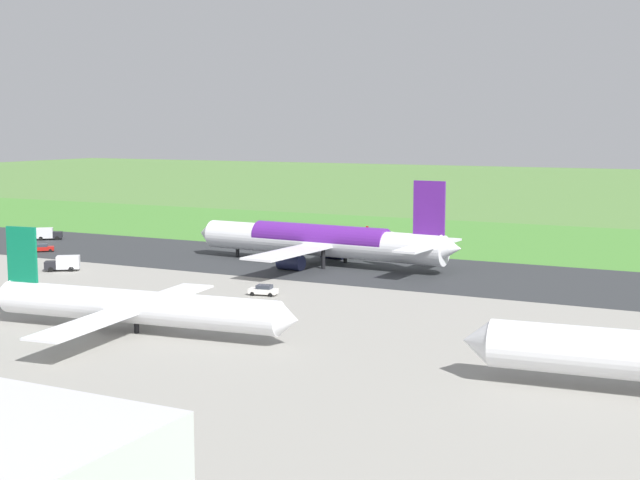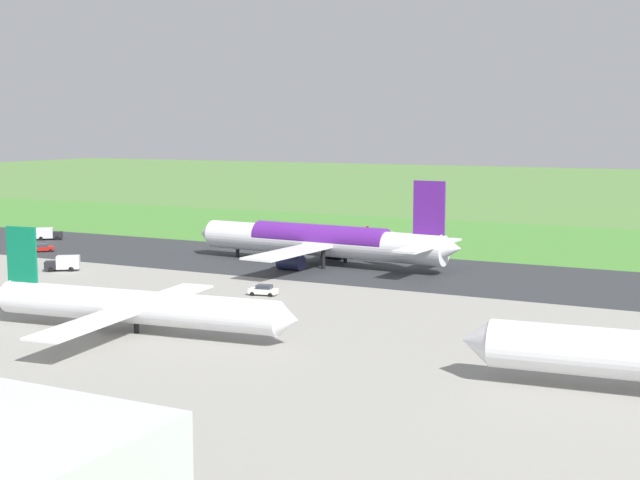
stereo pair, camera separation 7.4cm
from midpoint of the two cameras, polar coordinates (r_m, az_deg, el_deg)
name	(u,v)px [view 1 (the left image)]	position (r m, az deg, el deg)	size (l,w,h in m)	color
ground_plane	(299,263)	(160.43, -1.36, -1.51)	(800.00, 800.00, 0.00)	#547F3D
runway_asphalt	(299,263)	(160.43, -1.36, -1.50)	(600.00, 34.11, 0.06)	#2D3033
apron_concrete	(121,315)	(119.46, -12.80, -4.76)	(440.00, 110.00, 0.05)	gray
grass_verge_foreground	(389,237)	(198.93, 4.49, 0.21)	(600.00, 80.00, 0.04)	#478534
airliner_main	(322,241)	(157.69, 0.11, -0.06)	(54.14, 44.29, 15.88)	white
airliner_parked_mid	(134,306)	(108.15, -11.97, -4.21)	(42.15, 34.56, 12.30)	white
service_truck_baggage	(64,263)	(157.65, -16.28, -1.44)	(6.04, 5.17, 2.65)	black
service_car_followme	(264,290)	(129.86, -3.70, -3.26)	(4.46, 2.55, 1.62)	silver
service_truck_fuel	(47,234)	(202.00, -17.28, 0.40)	(5.91, 5.42, 2.65)	black
service_car_ops	(43,248)	(182.96, -17.55, -0.48)	(4.33, 4.14, 1.62)	#B21914
no_stopping_sign	(367,231)	(196.62, 3.06, 0.59)	(0.60, 0.10, 2.66)	slate
traffic_cone_orange	(357,234)	(201.36, 2.41, 0.38)	(0.40, 0.40, 0.55)	orange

